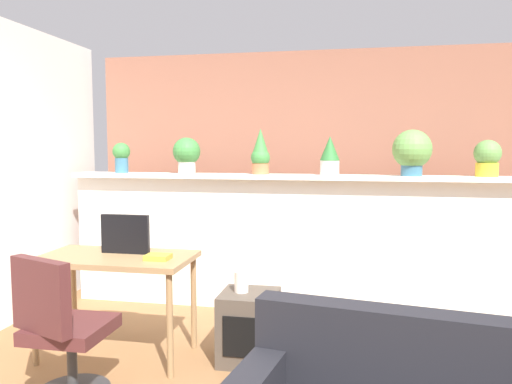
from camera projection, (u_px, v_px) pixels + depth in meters
The scene contains 15 objects.
divider_wall at pixel (294, 245), 4.61m from camera, with size 4.30×0.16×1.24m, color white.
plant_shelf at pixel (294, 177), 4.51m from camera, with size 4.30×0.30×0.04m, color white.
brick_wall_behind at pixel (301, 174), 5.14m from camera, with size 4.30×0.10×2.50m, color #935B47.
potted_plant_0 at pixel (121, 156), 4.82m from camera, with size 0.17×0.17×0.29m.
potted_plant_1 at pixel (187, 154), 4.66m from camera, with size 0.26×0.26×0.34m.
potted_plant_2 at pixel (260, 153), 4.56m from camera, with size 0.18×0.18×0.42m.
potted_plant_3 at pixel (330, 155), 4.40m from camera, with size 0.18×0.18×0.35m.
potted_plant_4 at pixel (412, 151), 4.28m from camera, with size 0.34×0.34×0.40m.
potted_plant_5 at pixel (487, 157), 4.20m from camera, with size 0.22×0.22×0.31m.
desk at pixel (116, 267), 3.57m from camera, with size 1.10×0.60×0.75m.
tv_monitor at pixel (125, 234), 3.62m from camera, with size 0.37×0.04×0.29m, color black.
office_chair at pixel (63, 342), 2.90m from camera, with size 0.51×0.51×0.91m.
side_cube_shelf at pixel (249, 327), 3.52m from camera, with size 0.40×0.41×0.50m.
vase_on_shelf at pixel (241, 282), 3.51m from camera, with size 0.10×0.10×0.15m, color silver.
book_on_desk at pixel (158, 257), 3.43m from camera, with size 0.17×0.14×0.04m, color gold.
Camera 1 is at (0.53, -2.53, 1.53)m, focal length 34.67 mm.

